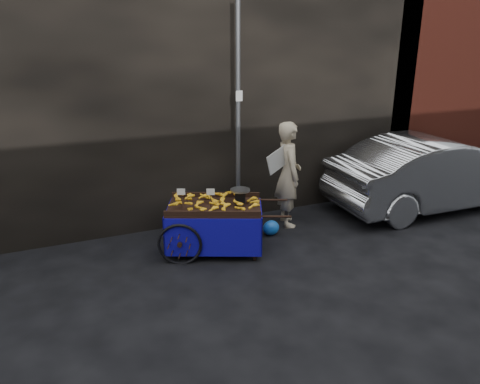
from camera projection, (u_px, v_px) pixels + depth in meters
name	position (u px, v px, depth m)	size (l,w,h in m)	color
ground	(252.00, 254.00, 7.68)	(80.00, 80.00, 0.00)	black
building_wall	(217.00, 82.00, 9.27)	(13.50, 2.00, 5.00)	black
street_pole	(238.00, 118.00, 8.26)	(0.12, 0.10, 4.00)	slate
banana_cart	(211.00, 211.00, 7.61)	(2.28, 1.68, 1.13)	black
vendor	(288.00, 174.00, 8.56)	(0.88, 0.80, 1.95)	#BBAA8B
plastic_bag	(271.00, 228.00, 8.35)	(0.30, 0.24, 0.27)	blue
parked_car	(435.00, 173.00, 9.50)	(1.56, 4.48, 1.48)	silver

